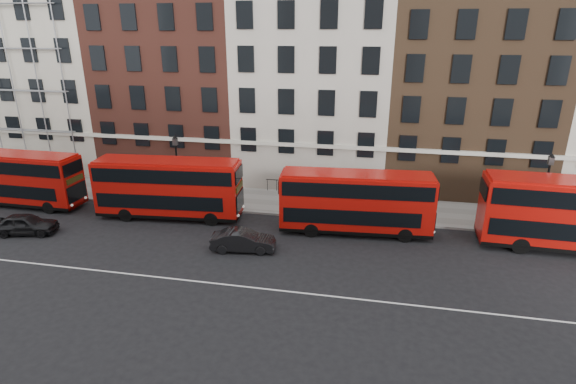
% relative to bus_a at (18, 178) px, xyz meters
% --- Properties ---
extents(ground, '(120.00, 120.00, 0.00)m').
position_rel_bus_a_xyz_m(ground, '(21.38, -6.08, -2.26)').
color(ground, black).
rests_on(ground, ground).
extents(pavement, '(80.00, 5.00, 0.15)m').
position_rel_bus_a_xyz_m(pavement, '(21.38, 4.42, -2.18)').
color(pavement, gray).
rests_on(pavement, ground).
extents(kerb, '(80.00, 0.30, 0.16)m').
position_rel_bus_a_xyz_m(kerb, '(21.38, 1.92, -2.18)').
color(kerb, gray).
rests_on(kerb, ground).
extents(road_centre_line, '(70.00, 0.12, 0.01)m').
position_rel_bus_a_xyz_m(road_centre_line, '(21.38, -8.08, -2.25)').
color(road_centre_line, white).
rests_on(road_centre_line, ground).
extents(building_terrace, '(64.00, 11.95, 22.00)m').
position_rel_bus_a_xyz_m(building_terrace, '(21.08, 11.80, 7.98)').
color(building_terrace, '#B3AC9B').
rests_on(building_terrace, ground).
extents(bus_a, '(10.08, 2.64, 4.21)m').
position_rel_bus_a_xyz_m(bus_a, '(0.00, 0.00, 0.00)').
color(bus_a, '#B50E09').
rests_on(bus_a, ground).
extents(bus_b, '(10.58, 3.34, 4.38)m').
position_rel_bus_a_xyz_m(bus_b, '(12.48, -0.00, 0.09)').
color(bus_b, '#B50E09').
rests_on(bus_b, ground).
extents(bus_c, '(10.21, 3.14, 4.23)m').
position_rel_bus_a_xyz_m(bus_c, '(25.86, -0.00, 0.01)').
color(bus_c, '#B50E09').
rests_on(bus_c, ground).
extents(bus_d, '(11.06, 3.02, 4.61)m').
position_rel_bus_a_xyz_m(bus_d, '(39.22, 0.00, 0.21)').
color(bus_d, '#B50E09').
rests_on(bus_d, ground).
extents(car_rear, '(4.36, 2.52, 1.40)m').
position_rel_bus_a_xyz_m(car_rear, '(4.12, -4.53, -1.56)').
color(car_rear, black).
rests_on(car_rear, ground).
extents(car_front, '(4.16, 1.91, 1.32)m').
position_rel_bus_a_xyz_m(car_front, '(19.24, -4.01, -1.60)').
color(car_front, black).
rests_on(car_front, ground).
extents(lamp_post_left, '(0.44, 0.44, 5.33)m').
position_rel_bus_a_xyz_m(lamp_post_left, '(11.96, 2.83, 0.82)').
color(lamp_post_left, black).
rests_on(lamp_post_left, pavement).
extents(lamp_post_right, '(0.44, 0.44, 5.33)m').
position_rel_bus_a_xyz_m(lamp_post_right, '(38.21, 2.77, 0.82)').
color(lamp_post_right, black).
rests_on(lamp_post_right, pavement).
extents(iron_railings, '(6.60, 0.06, 1.00)m').
position_rel_bus_a_xyz_m(iron_railings, '(21.38, 6.62, -1.61)').
color(iron_railings, black).
rests_on(iron_railings, pavement).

